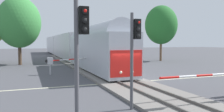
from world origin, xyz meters
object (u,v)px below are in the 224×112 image
at_px(traffic_signal_median, 135,45).
at_px(traffic_signal_near_left, 80,44).
at_px(traffic_signal_far_side, 132,37).
at_px(oak_behind_train, 19,22).
at_px(maple_right_background, 161,25).
at_px(crossing_gate_far, 56,61).
at_px(commuter_train, 67,45).

relative_size(traffic_signal_median, traffic_signal_near_left, 0.97).
bearing_deg(traffic_signal_far_side, oak_behind_train, 146.66).
bearing_deg(traffic_signal_median, traffic_signal_near_left, -147.21).
distance_m(traffic_signal_far_side, oak_behind_train, 17.02).
distance_m(traffic_signal_far_side, maple_right_background, 12.76).
distance_m(crossing_gate_far, maple_right_background, 23.15).
height_order(crossing_gate_far, traffic_signal_median, traffic_signal_median).
relative_size(crossing_gate_far, oak_behind_train, 0.54).
xyz_separation_m(traffic_signal_median, traffic_signal_far_side, (7.90, 16.59, 0.81)).
xyz_separation_m(crossing_gate_far, maple_right_background, (19.83, 10.81, 5.08)).
bearing_deg(maple_right_background, crossing_gate_far, -151.41).
bearing_deg(oak_behind_train, commuter_train, 49.26).
bearing_deg(traffic_signal_near_left, traffic_signal_median, 32.79).
xyz_separation_m(traffic_signal_median, oak_behind_train, (-6.19, 25.86, 3.06)).
bearing_deg(crossing_gate_far, traffic_signal_far_side, 15.11).
height_order(crossing_gate_far, maple_right_background, maple_right_background).
relative_size(crossing_gate_far, maple_right_background, 0.54).
bearing_deg(traffic_signal_far_side, traffic_signal_near_left, -120.75).
distance_m(commuter_train, crossing_gate_far, 22.50).
xyz_separation_m(traffic_signal_far_side, oak_behind_train, (-14.09, 9.27, 2.24)).
distance_m(crossing_gate_far, traffic_signal_near_left, 16.02).
xyz_separation_m(commuter_train, traffic_signal_median, (-2.36, -35.79, 0.52)).
bearing_deg(traffic_signal_median, traffic_signal_far_side, 64.54).
bearing_deg(crossing_gate_far, traffic_signal_median, -80.45).
bearing_deg(oak_behind_train, maple_right_background, -2.96).
bearing_deg(crossing_gate_far, commuter_train, 77.95).
bearing_deg(crossing_gate_far, maple_right_background, 28.59).
xyz_separation_m(traffic_signal_far_side, maple_right_background, (9.60, 8.05, 2.44)).
height_order(traffic_signal_far_side, oak_behind_train, oak_behind_train).
distance_m(crossing_gate_far, traffic_signal_far_side, 10.92).
xyz_separation_m(traffic_signal_median, traffic_signal_near_left, (-3.19, -2.06, 0.09)).
distance_m(commuter_train, traffic_signal_median, 35.87).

